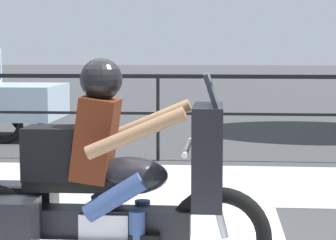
% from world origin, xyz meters
% --- Properties ---
extents(sidewalk_band, '(44.00, 2.40, 0.01)m').
position_xyz_m(sidewalk_band, '(0.00, 3.40, 0.01)').
color(sidewalk_band, '#A8A59E').
rests_on(sidewalk_band, ground).
extents(fence_railing, '(36.00, 0.05, 1.28)m').
position_xyz_m(fence_railing, '(-0.00, 5.00, 1.01)').
color(fence_railing, black).
rests_on(fence_railing, ground).
extents(motorcycle, '(2.35, 0.76, 1.60)m').
position_xyz_m(motorcycle, '(0.12, -0.17, 0.71)').
color(motorcycle, black).
rests_on(motorcycle, ground).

